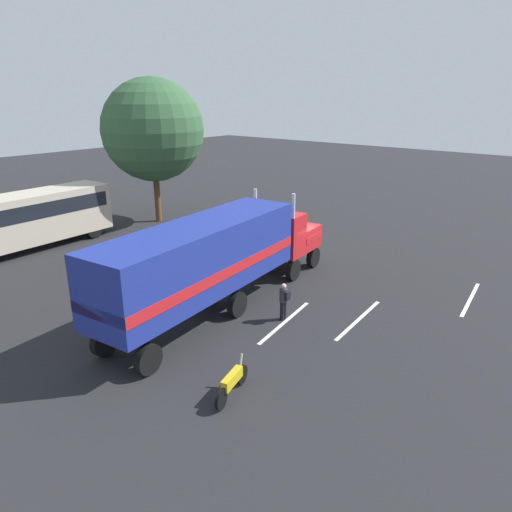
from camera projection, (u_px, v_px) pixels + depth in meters
name	position (u px, v px, depth m)	size (l,w,h in m)	color
ground_plane	(292.00, 268.00, 25.95)	(120.00, 120.00, 0.00)	#232326
lane_stripe_near	(285.00, 322.00, 19.90)	(4.40, 0.16, 0.01)	silver
lane_stripe_mid	(359.00, 320.00, 20.10)	(4.40, 0.16, 0.01)	silver
lane_stripe_far	(470.00, 299.00, 22.09)	(4.40, 0.16, 0.01)	silver
semi_truck	(217.00, 255.00, 20.27)	(14.36, 4.40, 4.50)	red
person_bystander	(284.00, 300.00, 19.84)	(0.34, 0.45, 1.63)	black
parked_bus	(21.00, 217.00, 28.19)	(11.12, 3.16, 3.40)	#BFB29E
motorcycle	(232.00, 382.00, 14.94)	(2.06, 0.66, 1.12)	black
tree_left	(153.00, 130.00, 33.33)	(7.14, 7.14, 10.16)	brown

